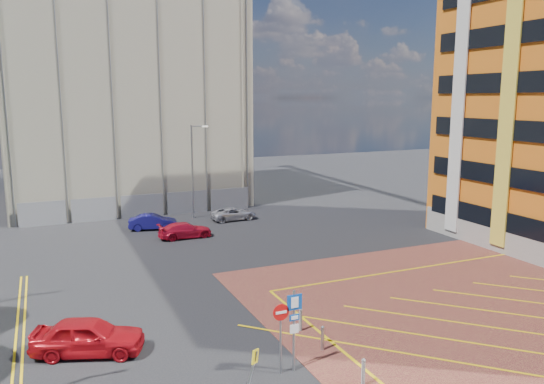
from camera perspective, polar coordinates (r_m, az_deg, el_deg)
lamp_back at (r=45.72m, az=-8.47°, el=2.60°), size 1.53×0.16×8.00m
sign_cluster at (r=20.34m, az=1.87°, el=-13.92°), size 1.17×0.12×3.20m
warning_sign at (r=18.15m, az=-2.26°, el=-18.92°), size 0.76×0.42×2.25m
bollard_row at (r=19.87m, az=10.90°, el=-19.52°), size 0.14×11.14×0.90m
construction_building at (r=56.31m, az=-16.01°, el=10.48°), size 21.20×19.20×22.00m
construction_fence at (r=47.50m, az=-12.59°, el=-1.37°), size 21.60×0.06×2.00m
car_red_left at (r=23.35m, az=-19.15°, el=-14.44°), size 4.77×3.19×1.51m
car_blue_back at (r=42.81m, az=-12.70°, el=-3.15°), size 3.90×2.16×1.22m
car_red_back at (r=39.85m, az=-9.33°, el=-4.08°), size 3.96×1.65×1.15m
car_silver_back at (r=45.14m, az=-4.17°, el=-2.34°), size 3.93×1.93×1.07m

